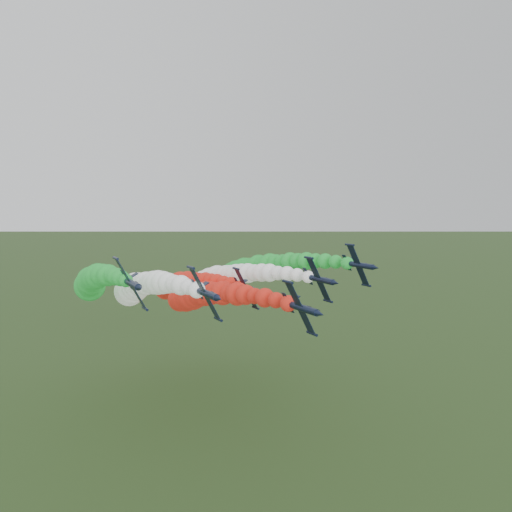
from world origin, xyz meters
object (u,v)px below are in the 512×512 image
object	(u,v)px
jet_inner_left	(138,288)
jet_trail	(178,285)
jet_lead	(197,296)
jet_outer_left	(93,281)
jet_inner_right	(220,279)
jet_outer_right	(252,269)

from	to	relation	value
jet_inner_left	jet_trail	world-z (taller)	jet_inner_left
jet_lead	jet_inner_left	bearing A→B (deg)	142.51
jet_lead	jet_outer_left	xyz separation A→B (m)	(-20.46, 16.37, 2.70)
jet_inner_left	jet_outer_left	size ratio (longest dim) A/B	1.00
jet_inner_right	jet_lead	bearing A→B (deg)	-132.05
jet_outer_left	jet_outer_right	world-z (taller)	jet_outer_right
jet_outer_right	jet_outer_left	bearing A→B (deg)	178.76
jet_outer_left	jet_outer_right	xyz separation A→B (m)	(43.07, -0.93, 0.51)
jet_inner_left	jet_outer_right	distance (m)	34.81
jet_lead	jet_inner_left	xyz separation A→B (m)	(-11.53, 8.85, 1.59)
jet_inner_left	jet_outer_right	world-z (taller)	jet_outer_right
jet_outer_left	jet_inner_left	bearing A→B (deg)	-40.11
jet_inner_left	jet_outer_right	size ratio (longest dim) A/B	1.00
jet_inner_left	jet_outer_left	distance (m)	11.73
jet_inner_right	jet_outer_right	distance (m)	11.22
jet_lead	jet_outer_left	world-z (taller)	jet_outer_left
jet_inner_left	jet_outer_right	xyz separation A→B (m)	(34.15, 6.59, 1.63)
jet_outer_left	jet_inner_right	bearing A→B (deg)	-5.87
jet_lead	jet_trail	bearing A→B (deg)	80.77
jet_inner_left	jet_lead	bearing A→B (deg)	-37.49
jet_lead	jet_inner_left	distance (m)	14.62
jet_inner_right	jet_trail	bearing A→B (deg)	121.91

